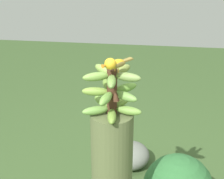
{
  "coord_description": "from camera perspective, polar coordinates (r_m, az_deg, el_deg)",
  "views": [
    {
      "loc": [
        1.69,
        0.2,
        1.9
      ],
      "look_at": [
        0.0,
        0.0,
        1.1
      ],
      "focal_mm": 61.09,
      "sensor_mm": 36.0,
      "label": 1
    }
  ],
  "objects": [
    {
      "name": "banana_bunch",
      "position": [
        1.88,
        0.01,
        -0.35
      ],
      "size": [
        0.3,
        0.31,
        0.25
      ],
      "color": "#4C2D1E",
      "rests_on": "banana_tree"
    },
    {
      "name": "perched_bird",
      "position": [
        1.77,
        0.26,
        3.88
      ],
      "size": [
        0.16,
        0.14,
        0.08
      ],
      "color": "#C68933",
      "rests_on": "banana_bunch"
    },
    {
      "name": "garden_rock",
      "position": [
        3.14,
        2.78,
        -9.81
      ],
      "size": [
        0.36,
        0.35,
        0.2
      ],
      "primitive_type": "ellipsoid",
      "rotation": [
        0.0,
        0.0,
        1.42
      ],
      "color": "slate",
      "rests_on": "ground"
    }
  ]
}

